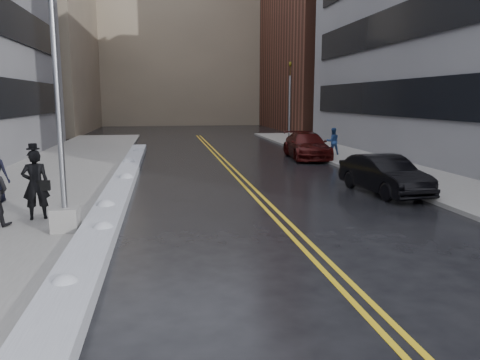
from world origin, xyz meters
name	(u,v)px	position (x,y,z in m)	size (l,w,h in m)	color
ground	(202,255)	(0.00, 0.00, 0.00)	(160.00, 160.00, 0.00)	black
sidewalk_west	(43,182)	(-5.75, 10.00, 0.07)	(5.50, 50.00, 0.15)	gray
sidewalk_east	(399,172)	(10.00, 10.00, 0.07)	(4.00, 50.00, 0.15)	gray
lane_line_left	(237,178)	(2.35, 10.00, 0.00)	(0.12, 50.00, 0.01)	gold
lane_line_right	(244,178)	(2.65, 10.00, 0.00)	(0.12, 50.00, 0.01)	gold
snow_ridge	(121,186)	(-2.45, 8.00, 0.17)	(0.90, 30.00, 0.34)	silver
building_west_far	(20,46)	(-15.50, 44.00, 9.00)	(14.00, 22.00, 18.00)	gray
building_east_far	(340,3)	(19.00, 42.00, 14.00)	(14.00, 20.00, 28.00)	#562D21
building_far	(181,46)	(2.00, 60.00, 11.00)	(36.00, 16.00, 22.00)	gray
lamppost	(60,137)	(-3.30, 2.00, 2.53)	(0.65, 0.65, 7.62)	gray
fire_hydrant	(379,163)	(9.00, 10.00, 0.55)	(0.26, 0.26, 0.73)	maroon
traffic_signal	(290,100)	(8.50, 24.00, 3.40)	(0.16, 0.20, 6.00)	gray
pedestrian_fedora	(36,185)	(-4.31, 3.35, 1.12)	(0.71, 0.47, 1.95)	black
pedestrian_east	(333,141)	(9.25, 16.76, 0.95)	(0.78, 0.61, 1.60)	navy
car_black	(384,175)	(7.18, 5.82, 0.71)	(1.50, 4.30, 1.42)	black
car_maroon	(307,146)	(7.50, 16.33, 0.75)	(2.11, 5.20, 1.51)	#370908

